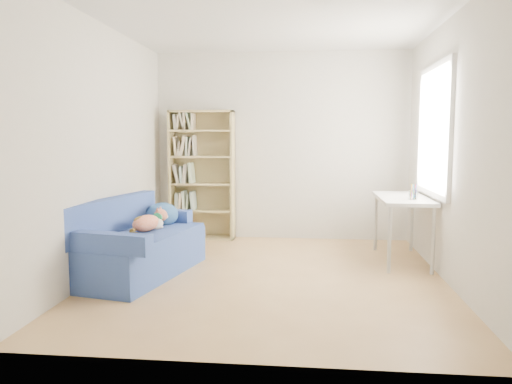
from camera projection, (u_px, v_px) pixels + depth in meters
ground at (270, 277)px, 5.13m from camera, size 4.00×4.00×0.00m
room_shell at (280, 116)px, 4.97m from camera, size 3.54×4.04×2.62m
sofa at (138, 245)px, 5.20m from camera, size 1.08×1.77×0.80m
bookshelf at (202, 180)px, 6.97m from camera, size 0.90×0.28×1.79m
desk at (403, 203)px, 5.70m from camera, size 0.54×1.19×0.75m
pen_cup at (413, 194)px, 5.45m from camera, size 0.09×0.09×0.17m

